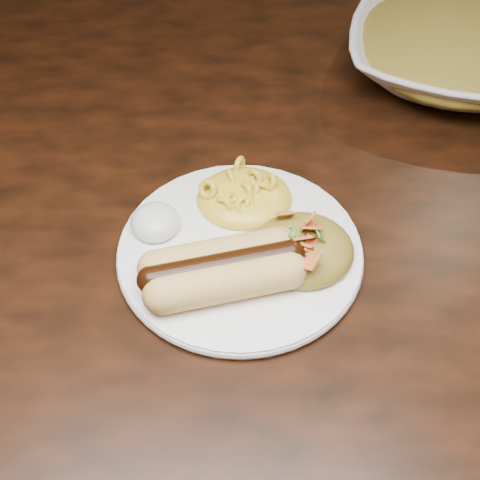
{
  "coord_description": "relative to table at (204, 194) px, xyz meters",
  "views": [
    {
      "loc": [
        0.03,
        -0.55,
        1.21
      ],
      "look_at": [
        0.04,
        -0.17,
        0.77
      ],
      "focal_mm": 50.0,
      "sensor_mm": 36.0,
      "label": 1
    }
  ],
  "objects": [
    {
      "name": "table",
      "position": [
        0.0,
        0.0,
        0.0
      ],
      "size": [
        1.6,
        0.9,
        0.75
      ],
      "color": "black",
      "rests_on": "floor"
    },
    {
      "name": "sour_cream",
      "position": [
        -0.04,
        -0.15,
        0.12
      ],
      "size": [
        0.05,
        0.05,
        0.03
      ],
      "primitive_type": "ellipsoid",
      "rotation": [
        0.0,
        0.0,
        -0.17
      ],
      "color": "silver",
      "rests_on": "plate"
    },
    {
      "name": "serving_bowl",
      "position": [
        0.29,
        0.1,
        0.12
      ],
      "size": [
        0.3,
        0.3,
        0.06
      ],
      "primitive_type": "imported",
      "rotation": [
        0.0,
        0.0,
        -0.32
      ],
      "color": "silver",
      "rests_on": "table"
    },
    {
      "name": "bowl_filling",
      "position": [
        0.29,
        0.1,
        0.14
      ],
      "size": [
        0.23,
        0.23,
        0.06
      ],
      "primitive_type": "ellipsoid",
      "rotation": [
        0.0,
        0.0,
        -0.03
      ],
      "color": "#A84C13",
      "rests_on": "serving_bowl"
    },
    {
      "name": "hotdog",
      "position": [
        0.02,
        -0.21,
        0.12
      ],
      "size": [
        0.12,
        0.09,
        0.03
      ],
      "rotation": [
        0.0,
        0.0,
        0.23
      ],
      "color": "#F5C666",
      "rests_on": "plate"
    },
    {
      "name": "mac_and_cheese",
      "position": [
        0.04,
        -0.11,
        0.12
      ],
      "size": [
        0.11,
        0.11,
        0.03
      ],
      "primitive_type": "ellipsoid",
      "rotation": [
        0.0,
        0.0,
        -0.4
      ],
      "color": "yellow",
      "rests_on": "plate"
    },
    {
      "name": "floor",
      "position": [
        0.0,
        0.0,
        -0.66
      ],
      "size": [
        4.0,
        4.0,
        0.0
      ],
      "primitive_type": "plane",
      "color": "#3D220F",
      "rests_on": "ground"
    },
    {
      "name": "plate",
      "position": [
        0.04,
        -0.17,
        0.1
      ],
      "size": [
        0.28,
        0.28,
        0.01
      ],
      "primitive_type": "cylinder",
      "rotation": [
        0.0,
        0.0,
        0.39
      ],
      "color": "white",
      "rests_on": "table"
    },
    {
      "name": "taco_salad",
      "position": [
        0.09,
        -0.18,
        0.12
      ],
      "size": [
        0.09,
        0.09,
        0.04
      ],
      "rotation": [
        0.0,
        0.0,
        0.0
      ],
      "color": "#A84C13",
      "rests_on": "plate"
    }
  ]
}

